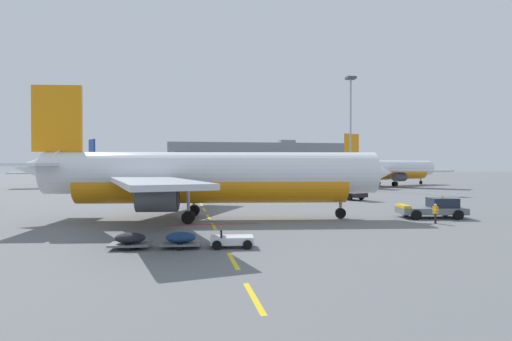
# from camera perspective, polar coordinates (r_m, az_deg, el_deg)

# --- Properties ---
(ground) EXTENTS (400.00, 400.00, 0.00)m
(ground) POSITION_cam_1_polar(r_m,az_deg,el_deg) (59.50, 14.39, -4.09)
(ground) COLOR slate
(apron_paint_markings) EXTENTS (8.00, 96.30, 0.01)m
(apron_paint_markings) POSITION_cam_1_polar(r_m,az_deg,el_deg) (51.60, -7.19, -4.82)
(apron_paint_markings) COLOR yellow
(apron_paint_markings) RESTS_ON ground
(airliner_foreground) EXTENTS (34.81, 34.36, 12.20)m
(airliner_foreground) POSITION_cam_1_polar(r_m,az_deg,el_deg) (39.28, -6.63, -0.82)
(airliner_foreground) COLOR white
(airliner_foreground) RESTS_ON ground
(pushback_tug) EXTENTS (6.41, 4.02, 2.08)m
(pushback_tug) POSITION_cam_1_polar(r_m,az_deg,el_deg) (43.77, 22.72, -4.71)
(pushback_tug) COLOR slate
(pushback_tug) RESTS_ON ground
(airliner_mid_left) EXTENTS (26.69, 28.13, 10.30)m
(airliner_mid_left) POSITION_cam_1_polar(r_m,az_deg,el_deg) (105.70, -22.80, -0.18)
(airliner_mid_left) COLOR silver
(airliner_mid_left) RESTS_ON ground
(airliner_far_center) EXTENTS (32.53, 31.04, 11.80)m
(airliner_far_center) POSITION_cam_1_polar(r_m,az_deg,el_deg) (105.67, 17.53, 0.11)
(airliner_far_center) COLOR silver
(airliner_far_center) RESTS_ON ground
(fuel_service_truck) EXTENTS (4.94, 7.38, 3.14)m
(fuel_service_truck) POSITION_cam_1_polar(r_m,az_deg,el_deg) (62.97, 11.88, -2.31)
(fuel_service_truck) COLOR black
(fuel_service_truck) RESTS_ON ground
(baggage_train) EXTENTS (8.70, 2.38, 1.14)m
(baggage_train) POSITION_cam_1_polar(r_m,az_deg,el_deg) (26.42, -10.00, -9.11)
(baggage_train) COLOR silver
(baggage_train) RESTS_ON ground
(ground_crew_worker) EXTENTS (0.31, 0.69, 1.71)m
(ground_crew_worker) POSITION_cam_1_polar(r_m,az_deg,el_deg) (39.66, 22.96, -5.18)
(ground_crew_worker) COLOR #232328
(ground_crew_worker) RESTS_ON ground
(apron_light_mast_far) EXTENTS (1.80, 1.80, 22.69)m
(apron_light_mast_far) POSITION_cam_1_polar(r_m,az_deg,el_deg) (88.03, 12.58, 6.81)
(apron_light_mast_far) COLOR slate
(apron_light_mast_far) RESTS_ON ground
(terminal_satellite) EXTENTS (70.25, 24.40, 14.56)m
(terminal_satellite) POSITION_cam_1_polar(r_m,az_deg,el_deg) (164.82, 0.59, 1.33)
(terminal_satellite) COLOR gray
(terminal_satellite) RESTS_ON ground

